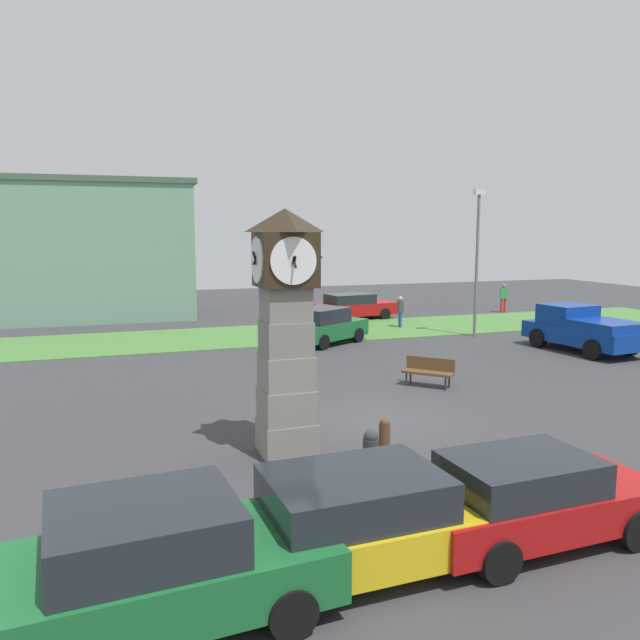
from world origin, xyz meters
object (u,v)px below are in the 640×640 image
(street_lamp_far_side, at_px, (477,253))
(bench, at_px, (429,370))
(clock_tower, at_px, (286,329))
(bollard_mid_row, at_px, (371,457))
(car_navy_sedan, at_px, (163,561))
(pedestrian_crossing_lot, at_px, (503,296))
(car_end_of_row, at_px, (354,306))
(bollard_near_tower, at_px, (384,440))
(car_far_lot, at_px, (324,325))
(pickup_truck, at_px, (582,329))
(bollard_end_row, at_px, (299,520))
(bollard_far_row, at_px, (344,485))
(car_by_building, at_px, (531,497))
(pedestrian_near_bench, at_px, (400,310))
(car_near_tower, at_px, (369,519))

(street_lamp_far_side, bearing_deg, bench, -130.76)
(clock_tower, distance_m, street_lamp_far_side, 17.48)
(bollard_mid_row, distance_m, car_navy_sedan, 5.18)
(pedestrian_crossing_lot, bearing_deg, car_end_of_row, 179.55)
(bollard_near_tower, distance_m, bench, 6.99)
(car_far_lot, height_order, pickup_truck, pickup_truck)
(clock_tower, height_order, pickup_truck, clock_tower)
(clock_tower, xyz_separation_m, bollard_end_row, (-1.03, -4.29, -2.23))
(clock_tower, xyz_separation_m, bollard_far_row, (0.06, -3.34, -2.22))
(bollard_far_row, height_order, pickup_truck, pickup_truck)
(clock_tower, xyz_separation_m, bollard_mid_row, (1.05, -2.23, -2.23))
(car_by_building, xyz_separation_m, car_far_lot, (2.71, 17.68, 0.08))
(car_end_of_row, relative_size, street_lamp_far_side, 0.71)
(street_lamp_far_side, bearing_deg, car_end_of_row, 114.55)
(bollard_near_tower, bearing_deg, pedestrian_near_bench, 62.81)
(car_by_building, bearing_deg, street_lamp_far_side, 59.72)
(pickup_truck, bearing_deg, bollard_mid_row, -144.52)
(bollard_end_row, bearing_deg, bollard_far_row, 40.95)
(clock_tower, distance_m, car_by_building, 6.05)
(bollard_near_tower, relative_size, bollard_far_row, 0.87)
(clock_tower, bearing_deg, bench, 36.40)
(pickup_truck, bearing_deg, pedestrian_near_bench, 117.73)
(bollard_near_tower, distance_m, pedestrian_near_bench, 18.98)
(car_navy_sedan, height_order, car_far_lot, car_far_lot)
(clock_tower, xyz_separation_m, street_lamp_far_side, (12.58, 12.09, 1.10))
(bench, bearing_deg, car_near_tower, -123.16)
(pedestrian_crossing_lot, relative_size, street_lamp_far_side, 0.26)
(clock_tower, relative_size, bollard_mid_row, 4.81)
(car_by_building, relative_size, car_end_of_row, 0.87)
(pickup_truck, xyz_separation_m, pedestrian_near_bench, (-4.26, 8.11, -0.01))
(clock_tower, xyz_separation_m, car_end_of_row, (9.35, 19.16, -2.05))
(car_far_lot, bearing_deg, car_end_of_row, 58.12)
(clock_tower, relative_size, car_far_lot, 1.25)
(car_by_building, bearing_deg, car_navy_sedan, -177.73)
(pickup_truck, bearing_deg, car_far_lot, 151.75)
(bollard_far_row, xyz_separation_m, car_navy_sedan, (-3.18, -1.96, 0.23))
(car_navy_sedan, relative_size, car_by_building, 1.02)
(bench, bearing_deg, car_by_building, -109.68)
(car_navy_sedan, bearing_deg, bollard_far_row, 31.65)
(bench, bearing_deg, bollard_end_row, -128.81)
(car_near_tower, distance_m, car_far_lot, 18.40)
(bollard_near_tower, distance_m, pedestrian_crossing_lot, 26.70)
(car_far_lot, height_order, car_end_of_row, car_far_lot)
(bollard_far_row, xyz_separation_m, street_lamp_far_side, (12.52, 15.42, 3.32))
(car_by_building, bearing_deg, pedestrian_near_bench, 69.09)
(clock_tower, relative_size, bollard_near_tower, 5.44)
(bollard_near_tower, distance_m, car_far_lot, 14.29)
(bollard_mid_row, xyz_separation_m, bollard_far_row, (-0.99, -1.11, 0.01))
(clock_tower, distance_m, bollard_mid_row, 3.32)
(bollard_mid_row, distance_m, street_lamp_far_side, 18.68)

